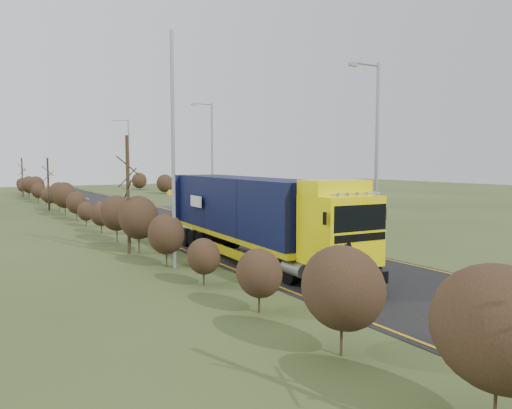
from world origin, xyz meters
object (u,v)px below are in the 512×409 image
object	(u,v)px
car_blue_sedan	(228,204)
speed_sign	(213,199)
lorry	(256,214)
streetlight_near	(375,148)
car_red_hatchback	(239,211)

from	to	relation	value
car_blue_sedan	speed_sign	world-z (taller)	speed_sign
lorry	streetlight_near	world-z (taller)	streetlight_near
car_red_hatchback	streetlight_near	world-z (taller)	streetlight_near
streetlight_near	speed_sign	world-z (taller)	streetlight_near
car_blue_sedan	streetlight_near	xyz separation A→B (m)	(-2.77, -21.86, 4.76)
lorry	car_blue_sedan	distance (m)	23.67
lorry	car_blue_sedan	size ratio (longest dim) A/B	3.50
speed_sign	car_red_hatchback	bearing A→B (deg)	-48.47
lorry	speed_sign	size ratio (longest dim) A/B	6.52
lorry	car_blue_sedan	world-z (taller)	lorry
lorry	streetlight_near	size ratio (longest dim) A/B	1.49
streetlight_near	speed_sign	bearing A→B (deg)	92.41
streetlight_near	speed_sign	distance (m)	18.27
lorry	car_red_hatchback	size ratio (longest dim) A/B	3.93
streetlight_near	car_blue_sedan	bearing A→B (deg)	82.77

